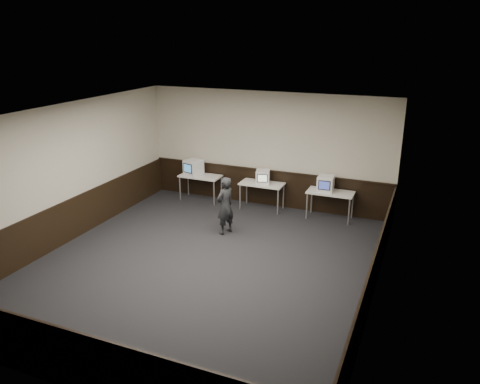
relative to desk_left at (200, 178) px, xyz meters
The scene contains 18 objects.
floor 4.13m from the desk_left, 62.18° to the right, with size 8.00×8.00×0.00m, color black.
ceiling 4.79m from the desk_left, 62.18° to the right, with size 8.00×8.00×0.00m, color white.
back_wall 2.15m from the desk_left, 11.89° to the left, with size 7.00×7.00×0.00m, color beige.
front_wall 7.89m from the desk_left, 75.96° to the right, with size 7.00×7.00×0.00m, color beige.
left_wall 4.05m from the desk_left, 113.96° to the right, with size 8.00×8.00×0.00m, color beige.
right_wall 6.56m from the desk_left, 33.69° to the right, with size 8.00×8.00×0.00m, color beige.
wainscot_back 1.95m from the desk_left, 11.31° to the left, with size 6.98×0.04×1.00m, color black.
wainscot_front 7.82m from the desk_left, 75.93° to the right, with size 6.98×0.04×1.00m, color black.
wainscot_left 3.94m from the desk_left, 113.70° to the right, with size 0.04×7.98×1.00m, color black.
wainscot_right 6.48m from the desk_left, 33.79° to the right, with size 0.04×7.98×1.00m, color black.
wainscot_rail 1.96m from the desk_left, 10.73° to the left, with size 6.98×0.06×0.04m, color black.
desk_left is the anchor object (origin of this frame).
desk_center 1.90m from the desk_left, ahead, with size 1.20×0.60×0.75m.
desk_right 3.80m from the desk_left, ahead, with size 1.20×0.60×0.75m.
emac_left 0.36m from the desk_left, behind, with size 0.56×0.57×0.44m.
emac_center 1.94m from the desk_left, ahead, with size 0.46×0.48×0.37m.
emac_right 3.67m from the desk_left, ahead, with size 0.44×0.47×0.41m.
person 2.52m from the desk_left, 49.24° to the right, with size 0.52×0.34×1.43m, color black.
Camera 1 is at (4.12, -7.93, 4.70)m, focal length 35.00 mm.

